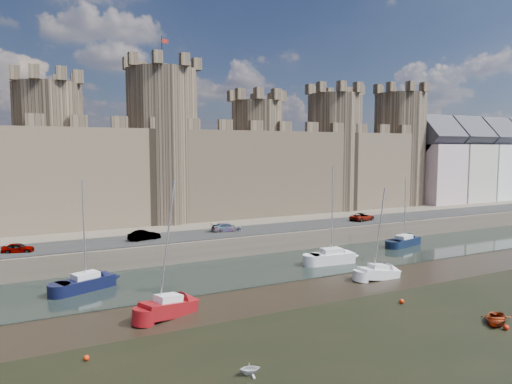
% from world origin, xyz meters
% --- Properties ---
extents(ground, '(160.00, 160.00, 0.00)m').
position_xyz_m(ground, '(0.00, 0.00, 0.00)').
color(ground, black).
rests_on(ground, ground).
extents(water_channel, '(160.00, 12.00, 0.08)m').
position_xyz_m(water_channel, '(0.00, 24.00, 0.04)').
color(water_channel, black).
rests_on(water_channel, ground).
extents(quay, '(160.00, 60.00, 2.50)m').
position_xyz_m(quay, '(0.00, 60.00, 1.25)').
color(quay, '#4C443A').
rests_on(quay, ground).
extents(road, '(160.00, 7.00, 0.10)m').
position_xyz_m(road, '(0.00, 34.00, 2.55)').
color(road, black).
rests_on(road, quay).
extents(castle, '(108.50, 11.00, 29.00)m').
position_xyz_m(castle, '(-0.64, 48.00, 11.67)').
color(castle, '#42382B').
rests_on(castle, quay).
extents(townhouses, '(35.50, 9.05, 18.13)m').
position_xyz_m(townhouses, '(71.50, 46.00, 10.59)').
color(townhouses, beige).
rests_on(townhouses, quay).
extents(car_0, '(3.41, 2.12, 1.08)m').
position_xyz_m(car_0, '(-18.12, 33.11, 3.04)').
color(car_0, gray).
rests_on(car_0, quay).
extents(car_1, '(4.04, 2.13, 1.27)m').
position_xyz_m(car_1, '(-4.49, 33.75, 3.13)').
color(car_1, gray).
rests_on(car_1, quay).
extents(car_2, '(4.32, 2.05, 1.21)m').
position_xyz_m(car_2, '(6.78, 34.64, 3.11)').
color(car_2, gray).
rests_on(car_2, quay).
extents(car_3, '(4.77, 3.06, 1.22)m').
position_xyz_m(car_3, '(29.12, 33.78, 3.11)').
color(car_3, gray).
rests_on(car_3, quay).
extents(sailboat_1, '(5.67, 3.87, 10.59)m').
position_xyz_m(sailboat_1, '(-12.27, 24.44, 0.83)').
color(sailboat_1, black).
rests_on(sailboat_1, ground).
extents(sailboat_2, '(5.51, 2.62, 11.49)m').
position_xyz_m(sailboat_2, '(14.95, 22.19, 0.89)').
color(sailboat_2, silver).
rests_on(sailboat_2, ground).
extents(sailboat_3, '(5.76, 3.33, 9.49)m').
position_xyz_m(sailboat_3, '(29.99, 25.82, 0.75)').
color(sailboat_3, black).
rests_on(sailboat_3, ground).
extents(sailboat_4, '(5.13, 3.53, 11.19)m').
position_xyz_m(sailboat_4, '(-7.02, 14.31, 0.80)').
color(sailboat_4, maroon).
rests_on(sailboat_4, ground).
extents(sailboat_5, '(4.50, 1.89, 9.58)m').
position_xyz_m(sailboat_5, '(15.75, 14.99, 0.70)').
color(sailboat_5, silver).
rests_on(sailboat_5, ground).
extents(dinghy_3, '(1.49, 1.31, 0.74)m').
position_xyz_m(dinghy_3, '(-5.34, 2.48, 0.37)').
color(dinghy_3, silver).
rests_on(dinghy_3, ground).
extents(dinghy_4, '(3.84, 3.66, 0.65)m').
position_xyz_m(dinghy_4, '(15.38, 1.20, 0.32)').
color(dinghy_4, maroon).
rests_on(dinghy_4, ground).
extents(buoy_1, '(0.38, 0.38, 0.38)m').
position_xyz_m(buoy_1, '(-13.94, 8.90, 0.19)').
color(buoy_1, red).
rests_on(buoy_1, ground).
extents(buoy_3, '(0.45, 0.45, 0.45)m').
position_xyz_m(buoy_3, '(12.16, 7.92, 0.22)').
color(buoy_3, red).
rests_on(buoy_3, ground).
extents(buoy_5, '(0.42, 0.42, 0.42)m').
position_xyz_m(buoy_5, '(14.90, 0.02, 0.21)').
color(buoy_5, red).
rests_on(buoy_5, ground).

